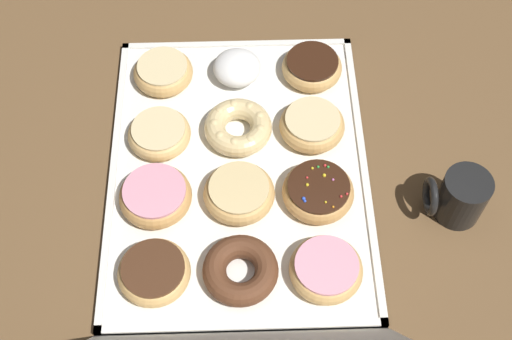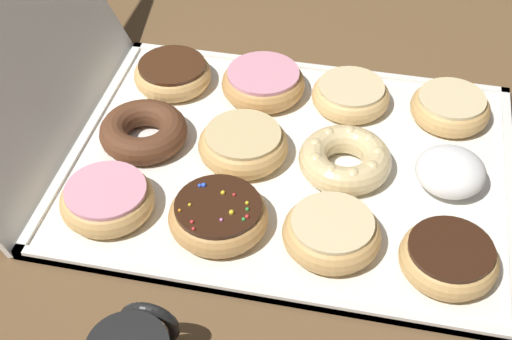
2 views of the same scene
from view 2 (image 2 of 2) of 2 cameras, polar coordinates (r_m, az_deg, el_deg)
ground_plane at (r=0.98m, az=2.58°, el=0.14°), size 3.00×3.00×0.00m
donut_box at (r=0.97m, az=2.59°, el=0.37°), size 0.44×0.57×0.01m
chocolate_frosted_donut_0 at (r=0.86m, az=14.60°, el=-6.54°), size 0.11×0.11×0.04m
powdered_filled_donut_1 at (r=0.95m, az=14.72°, el=-0.14°), size 0.09×0.09×0.05m
glazed_ring_donut_2 at (r=1.06m, az=14.71°, el=4.68°), size 0.11×0.11×0.04m
glazed_ring_donut_3 at (r=0.86m, az=5.84°, el=-4.80°), size 0.11×0.11×0.04m
cruller_donut_4 at (r=0.95m, az=6.85°, el=0.86°), size 0.12×0.12×0.04m
glazed_ring_donut_5 at (r=1.06m, az=7.28°, el=5.75°), size 0.11×0.11×0.04m
sprinkle_donut_6 at (r=0.87m, az=-2.91°, el=-3.50°), size 0.12×0.12×0.04m
glazed_ring_donut_7 at (r=0.96m, az=-1.00°, el=1.98°), size 0.12×0.12×0.04m
pink_frosted_donut_8 at (r=1.07m, az=0.56°, el=6.74°), size 0.12×0.12×0.04m
pink_frosted_donut_9 at (r=0.91m, az=-11.37°, el=-2.21°), size 0.11×0.11×0.04m
chocolate_cake_ring_donut_10 at (r=1.00m, az=-8.65°, el=2.93°), size 0.12×0.12×0.04m
chocolate_frosted_donut_11 at (r=1.09m, az=-6.43°, el=7.36°), size 0.11×0.11×0.04m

